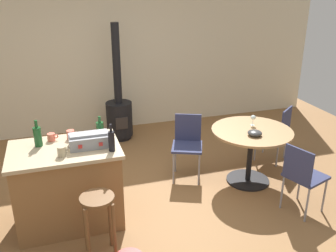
# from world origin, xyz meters

# --- Properties ---
(ground_plane) EXTENTS (8.80, 8.80, 0.00)m
(ground_plane) POSITION_xyz_m (0.00, 0.00, 0.00)
(ground_plane) COLOR olive
(back_wall) EXTENTS (8.00, 0.10, 2.70)m
(back_wall) POSITION_xyz_m (0.00, 2.79, 1.35)
(back_wall) COLOR beige
(back_wall) RESTS_ON ground_plane
(kitchen_island) EXTENTS (1.16, 0.77, 0.92)m
(kitchen_island) POSITION_xyz_m (-0.92, 0.04, 0.46)
(kitchen_island) COLOR olive
(kitchen_island) RESTS_ON ground_plane
(wooden_stool) EXTENTS (0.33, 0.33, 0.69)m
(wooden_stool) POSITION_xyz_m (-0.68, -0.65, 0.50)
(wooden_stool) COLOR brown
(wooden_stool) RESTS_ON ground_plane
(dining_table) EXTENTS (1.05, 1.05, 0.75)m
(dining_table) POSITION_xyz_m (1.45, 0.24, 0.58)
(dining_table) COLOR black
(dining_table) RESTS_ON ground_plane
(folding_chair_near) EXTENTS (0.52, 0.52, 0.87)m
(folding_chair_near) POSITION_xyz_m (0.70, 0.63, 0.52)
(folding_chair_near) COLOR navy
(folding_chair_near) RESTS_ON ground_plane
(folding_chair_far) EXTENTS (0.51, 0.51, 0.86)m
(folding_chair_far) POSITION_xyz_m (1.65, -0.59, 0.51)
(folding_chair_far) COLOR navy
(folding_chair_far) RESTS_ON ground_plane
(folding_chair_left) EXTENTS (0.56, 0.56, 0.86)m
(folding_chair_left) POSITION_xyz_m (2.13, 0.67, 0.50)
(folding_chair_left) COLOR navy
(folding_chair_left) RESTS_ON ground_plane
(wood_stove) EXTENTS (0.44, 0.45, 1.95)m
(wood_stove) POSITION_xyz_m (0.06, 2.22, 0.48)
(wood_stove) COLOR black
(wood_stove) RESTS_ON ground_plane
(toolbox) EXTENTS (0.42, 0.25, 0.15)m
(toolbox) POSITION_xyz_m (-0.65, -0.00, 0.99)
(toolbox) COLOR gray
(toolbox) RESTS_ON kitchen_island
(bottle_0) EXTENTS (0.08, 0.08, 0.29)m
(bottle_0) POSITION_xyz_m (-1.17, 0.18, 1.03)
(bottle_0) COLOR #194C23
(bottle_0) RESTS_ON kitchen_island
(bottle_1) EXTENTS (0.07, 0.07, 0.30)m
(bottle_1) POSITION_xyz_m (-0.44, -0.18, 1.03)
(bottle_1) COLOR black
(bottle_1) RESTS_ON kitchen_island
(bottle_2) EXTENTS (0.08, 0.08, 0.24)m
(bottle_2) POSITION_xyz_m (-0.51, 0.22, 1.01)
(bottle_2) COLOR #194C23
(bottle_2) RESTS_ON kitchen_island
(cup_0) EXTENTS (0.12, 0.09, 0.10)m
(cup_0) POSITION_xyz_m (-0.94, -0.15, 0.97)
(cup_0) COLOR tan
(cup_0) RESTS_ON kitchen_island
(cup_1) EXTENTS (0.12, 0.09, 0.10)m
(cup_1) POSITION_xyz_m (-0.83, 0.26, 0.97)
(cup_1) COLOR #DB6651
(cup_1) RESTS_ON kitchen_island
(cup_2) EXTENTS (0.12, 0.08, 0.09)m
(cup_2) POSITION_xyz_m (-1.04, 0.27, 0.96)
(cup_2) COLOR #DB6651
(cup_2) RESTS_ON kitchen_island
(wine_glass) EXTENTS (0.07, 0.07, 0.14)m
(wine_glass) POSITION_xyz_m (1.53, 0.38, 0.86)
(wine_glass) COLOR silver
(wine_glass) RESTS_ON dining_table
(serving_bowl) EXTENTS (0.18, 0.18, 0.07)m
(serving_bowl) POSITION_xyz_m (1.38, 0.06, 0.79)
(serving_bowl) COLOR #383838
(serving_bowl) RESTS_ON dining_table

